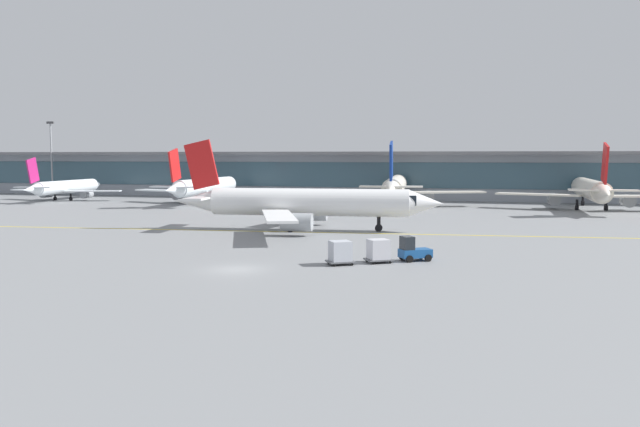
{
  "coord_description": "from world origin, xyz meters",
  "views": [
    {
      "loc": [
        18.66,
        -45.76,
        8.81
      ],
      "look_at": [
        2.53,
        16.14,
        3.0
      ],
      "focal_mm": 35.88,
      "sensor_mm": 36.0,
      "label": 1
    }
  ],
  "objects_px": {
    "gate_airplane_0": "(66,187)",
    "baggage_tug": "(413,250)",
    "gate_airplane_3": "(591,190)",
    "cargo_dolly_trailing": "(340,252)",
    "gate_airplane_2": "(395,187)",
    "taxiing_regional_jet": "(306,203)",
    "gate_airplane_1": "(205,187)",
    "cargo_dolly_lead": "(378,250)",
    "apron_light_mast_0": "(51,155)"
  },
  "relations": [
    {
      "from": "gate_airplane_0",
      "to": "taxiing_regional_jet",
      "type": "xyz_separation_m",
      "value": [
        60.26,
        -37.6,
        0.67
      ]
    },
    {
      "from": "cargo_dolly_trailing",
      "to": "apron_light_mast_0",
      "type": "xyz_separation_m",
      "value": [
        -83.19,
        73.94,
        7.84
      ]
    },
    {
      "from": "gate_airplane_3",
      "to": "cargo_dolly_lead",
      "type": "bearing_deg",
      "value": 157.86
    },
    {
      "from": "taxiing_regional_jet",
      "to": "gate_airplane_2",
      "type": "bearing_deg",
      "value": 77.31
    },
    {
      "from": "cargo_dolly_trailing",
      "to": "gate_airplane_3",
      "type": "bearing_deg",
      "value": 34.02
    },
    {
      "from": "taxiing_regional_jet",
      "to": "apron_light_mast_0",
      "type": "xyz_separation_m",
      "value": [
        -73.96,
        51.49,
        5.67
      ]
    },
    {
      "from": "gate_airplane_0",
      "to": "baggage_tug",
      "type": "bearing_deg",
      "value": -129.96
    },
    {
      "from": "gate_airplane_2",
      "to": "gate_airplane_3",
      "type": "distance_m",
      "value": 32.13
    },
    {
      "from": "cargo_dolly_lead",
      "to": "cargo_dolly_trailing",
      "type": "distance_m",
      "value": 3.33
    },
    {
      "from": "cargo_dolly_lead",
      "to": "apron_light_mast_0",
      "type": "relative_size",
      "value": 0.16
    },
    {
      "from": "gate_airplane_0",
      "to": "baggage_tug",
      "type": "relative_size",
      "value": 8.72
    },
    {
      "from": "gate_airplane_0",
      "to": "gate_airplane_2",
      "type": "xyz_separation_m",
      "value": [
        65.18,
        2.72,
        0.79
      ]
    },
    {
      "from": "gate_airplane_2",
      "to": "apron_light_mast_0",
      "type": "distance_m",
      "value": 79.86
    },
    {
      "from": "gate_airplane_1",
      "to": "cargo_dolly_lead",
      "type": "distance_m",
      "value": 71.54
    },
    {
      "from": "cargo_dolly_trailing",
      "to": "baggage_tug",
      "type": "bearing_deg",
      "value": 0.0
    },
    {
      "from": "cargo_dolly_lead",
      "to": "baggage_tug",
      "type": "bearing_deg",
      "value": -0.0
    },
    {
      "from": "gate_airplane_1",
      "to": "cargo_dolly_lead",
      "type": "bearing_deg",
      "value": -143.89
    },
    {
      "from": "gate_airplane_0",
      "to": "cargo_dolly_trailing",
      "type": "bearing_deg",
      "value": -133.71
    },
    {
      "from": "cargo_dolly_trailing",
      "to": "gate_airplane_0",
      "type": "bearing_deg",
      "value": 107.32
    },
    {
      "from": "gate_airplane_2",
      "to": "gate_airplane_3",
      "type": "relative_size",
      "value": 1.04
    },
    {
      "from": "gate_airplane_0",
      "to": "cargo_dolly_lead",
      "type": "relative_size",
      "value": 9.78
    },
    {
      "from": "gate_airplane_1",
      "to": "apron_light_mast_0",
      "type": "bearing_deg",
      "value": 71.97
    },
    {
      "from": "baggage_tug",
      "to": "cargo_dolly_trailing",
      "type": "distance_m",
      "value": 6.44
    },
    {
      "from": "gate_airplane_2",
      "to": "baggage_tug",
      "type": "distance_m",
      "value": 60.22
    },
    {
      "from": "gate_airplane_1",
      "to": "taxiing_regional_jet",
      "type": "bearing_deg",
      "value": -140.98
    },
    {
      "from": "baggage_tug",
      "to": "cargo_dolly_lead",
      "type": "relative_size",
      "value": 1.12
    },
    {
      "from": "baggage_tug",
      "to": "cargo_dolly_trailing",
      "type": "height_order",
      "value": "baggage_tug"
    },
    {
      "from": "baggage_tug",
      "to": "cargo_dolly_lead",
      "type": "height_order",
      "value": "baggage_tug"
    },
    {
      "from": "apron_light_mast_0",
      "to": "baggage_tug",
      "type": "bearing_deg",
      "value": -38.51
    },
    {
      "from": "gate_airplane_0",
      "to": "baggage_tug",
      "type": "height_order",
      "value": "gate_airplane_0"
    },
    {
      "from": "gate_airplane_1",
      "to": "taxiing_regional_jet",
      "type": "height_order",
      "value": "taxiing_regional_jet"
    },
    {
      "from": "gate_airplane_0",
      "to": "gate_airplane_2",
      "type": "height_order",
      "value": "gate_airplane_2"
    },
    {
      "from": "taxiing_regional_jet",
      "to": "apron_light_mast_0",
      "type": "relative_size",
      "value": 1.98
    },
    {
      "from": "cargo_dolly_lead",
      "to": "cargo_dolly_trailing",
      "type": "xyz_separation_m",
      "value": [
        -2.83,
        -1.76,
        0.0
      ]
    },
    {
      "from": "gate_airplane_0",
      "to": "apron_light_mast_0",
      "type": "bearing_deg",
      "value": 41.73
    },
    {
      "from": "gate_airplane_2",
      "to": "baggage_tug",
      "type": "bearing_deg",
      "value": -175.73
    },
    {
      "from": "taxiing_regional_jet",
      "to": "gate_airplane_0",
      "type": "bearing_deg",
      "value": 142.31
    },
    {
      "from": "gate_airplane_0",
      "to": "taxiing_regional_jet",
      "type": "bearing_deg",
      "value": -124.84
    },
    {
      "from": "cargo_dolly_lead",
      "to": "gate_airplane_3",
      "type": "bearing_deg",
      "value": 35.66
    },
    {
      "from": "gate_airplane_2",
      "to": "gate_airplane_1",
      "type": "bearing_deg",
      "value": 90.13
    },
    {
      "from": "gate_airplane_1",
      "to": "cargo_dolly_trailing",
      "type": "bearing_deg",
      "value": -146.56
    },
    {
      "from": "gate_airplane_3",
      "to": "apron_light_mast_0",
      "type": "distance_m",
      "value": 111.78
    },
    {
      "from": "gate_airplane_3",
      "to": "cargo_dolly_trailing",
      "type": "relative_size",
      "value": 12.3
    },
    {
      "from": "gate_airplane_3",
      "to": "taxiing_regional_jet",
      "type": "relative_size",
      "value": 0.99
    },
    {
      "from": "baggage_tug",
      "to": "cargo_dolly_trailing",
      "type": "xyz_separation_m",
      "value": [
        -5.47,
        -3.4,
        0.16
      ]
    },
    {
      "from": "gate_airplane_2",
      "to": "taxiing_regional_jet",
      "type": "distance_m",
      "value": 40.62
    },
    {
      "from": "gate_airplane_0",
      "to": "cargo_dolly_lead",
      "type": "height_order",
      "value": "gate_airplane_0"
    },
    {
      "from": "gate_airplane_1",
      "to": "baggage_tug",
      "type": "distance_m",
      "value": 71.84
    },
    {
      "from": "gate_airplane_0",
      "to": "gate_airplane_3",
      "type": "distance_m",
      "value": 97.33
    },
    {
      "from": "gate_airplane_2",
      "to": "taxiing_regional_jet",
      "type": "relative_size",
      "value": 1.04
    }
  ]
}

